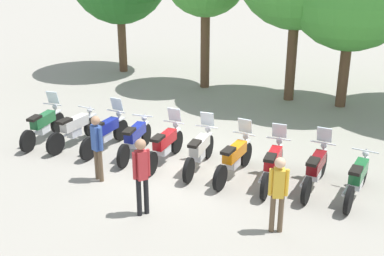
# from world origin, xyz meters

# --- Properties ---
(ground_plane) EXTENTS (80.00, 80.00, 0.00)m
(ground_plane) POSITION_xyz_m (0.00, 0.00, 0.00)
(ground_plane) COLOR gray
(motorcycle_0) EXTENTS (0.74, 2.15, 1.37)m
(motorcycle_0) POSITION_xyz_m (-4.39, -0.67, 0.52)
(motorcycle_0) COLOR black
(motorcycle_0) RESTS_ON ground_plane
(motorcycle_1) EXTENTS (0.62, 2.19, 0.99)m
(motorcycle_1) POSITION_xyz_m (-3.41, -0.40, 0.50)
(motorcycle_1) COLOR black
(motorcycle_1) RESTS_ON ground_plane
(motorcycle_2) EXTENTS (0.62, 2.19, 1.37)m
(motorcycle_2) POSITION_xyz_m (-2.44, -0.19, 0.52)
(motorcycle_2) COLOR black
(motorcycle_2) RESTS_ON ground_plane
(motorcycle_3) EXTENTS (0.76, 2.15, 0.99)m
(motorcycle_3) POSITION_xyz_m (-1.47, -0.09, 0.50)
(motorcycle_3) COLOR black
(motorcycle_3) RESTS_ON ground_plane
(motorcycle_4) EXTENTS (0.62, 2.19, 1.37)m
(motorcycle_4) POSITION_xyz_m (-0.49, -0.08, 0.52)
(motorcycle_4) COLOR black
(motorcycle_4) RESTS_ON ground_plane
(motorcycle_5) EXTENTS (0.68, 2.17, 1.37)m
(motorcycle_5) POSITION_xyz_m (0.48, 0.08, 0.52)
(motorcycle_5) COLOR black
(motorcycle_5) RESTS_ON ground_plane
(motorcycle_6) EXTENTS (0.62, 2.19, 1.37)m
(motorcycle_6) POSITION_xyz_m (1.45, 0.13, 0.52)
(motorcycle_6) COLOR black
(motorcycle_6) RESTS_ON ground_plane
(motorcycle_7) EXTENTS (0.66, 2.17, 1.37)m
(motorcycle_7) POSITION_xyz_m (2.42, 0.27, 0.52)
(motorcycle_7) COLOR black
(motorcycle_7) RESTS_ON ground_plane
(motorcycle_8) EXTENTS (0.62, 2.19, 1.37)m
(motorcycle_8) POSITION_xyz_m (3.40, 0.57, 0.52)
(motorcycle_8) COLOR black
(motorcycle_8) RESTS_ON ground_plane
(motorcycle_9) EXTENTS (0.62, 2.19, 0.99)m
(motorcycle_9) POSITION_xyz_m (4.37, 0.61, 0.50)
(motorcycle_9) COLOR black
(motorcycle_9) RESTS_ON ground_plane
(person_0) EXTENTS (0.32, 0.39, 1.78)m
(person_0) POSITION_xyz_m (0.56, -2.53, 1.06)
(person_0) COLOR black
(person_0) RESTS_ON ground_plane
(person_1) EXTENTS (0.41, 0.27, 1.70)m
(person_1) POSITION_xyz_m (-1.34, -1.77, 0.99)
(person_1) COLOR brown
(person_1) RESTS_ON ground_plane
(person_2) EXTENTS (0.39, 0.30, 1.67)m
(person_2) POSITION_xyz_m (3.31, -1.68, 0.98)
(person_2) COLOR brown
(person_2) RESTS_ON ground_plane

